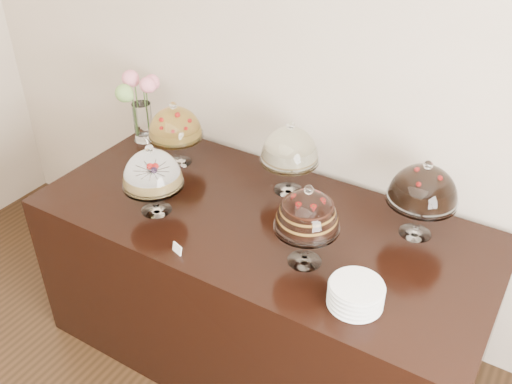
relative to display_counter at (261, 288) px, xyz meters
The scene contains 10 objects.
wall_back 1.19m from the display_counter, 77.03° to the left, with size 5.00×0.04×3.00m, color beige.
display_counter is the anchor object (origin of this frame).
cake_stand_sugar_sponge 0.84m from the display_counter, 156.40° to the right, with size 0.29×0.29×0.36m.
cake_stand_choco_layer 0.79m from the display_counter, 27.94° to the right, with size 0.28×0.28×0.39m.
cake_stand_cheesecake 0.75m from the display_counter, 91.98° to the left, with size 0.30×0.30×0.39m.
cake_stand_dark_choco 1.00m from the display_counter, 22.35° to the left, with size 0.32×0.32×0.39m.
cake_stand_fruit_tart 0.97m from the display_counter, 162.41° to the left, with size 0.30×0.30×0.36m.
flower_vase 1.25m from the display_counter, 162.56° to the left, with size 0.22×0.31×0.42m.
plate_stack 0.84m from the display_counter, 26.15° to the right, with size 0.21×0.21×0.10m.
price_card_left 0.65m from the display_counter, 114.28° to the right, with size 0.06×0.01×0.04m, color white.
Camera 1 is at (0.99, 0.57, 2.52)m, focal length 40.00 mm.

